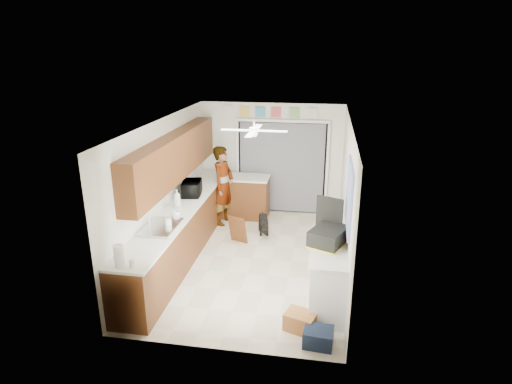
{
  "coord_description": "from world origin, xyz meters",
  "views": [
    {
      "loc": [
        1.21,
        -6.88,
        3.68
      ],
      "look_at": [
        0.0,
        0.4,
        1.15
      ],
      "focal_mm": 30.0,
      "sensor_mm": 36.0,
      "label": 1
    }
  ],
  "objects_px": {
    "microwave": "(192,188)",
    "suitcase": "(328,236)",
    "soap_bottle": "(177,198)",
    "cup": "(176,214)",
    "paper_towel_roll": "(119,256)",
    "dog": "(263,224)",
    "man": "(223,186)",
    "navy_crate": "(318,337)",
    "cardboard_box": "(300,321)"
  },
  "relations": [
    {
      "from": "soap_bottle",
      "to": "cardboard_box",
      "type": "distance_m",
      "value": 3.19
    },
    {
      "from": "soap_bottle",
      "to": "paper_towel_roll",
      "type": "bearing_deg",
      "value": -90.11
    },
    {
      "from": "microwave",
      "to": "navy_crate",
      "type": "xyz_separation_m",
      "value": [
        2.54,
        -2.82,
        -0.97
      ]
    },
    {
      "from": "cup",
      "to": "navy_crate",
      "type": "bearing_deg",
      "value": -34.41
    },
    {
      "from": "paper_towel_roll",
      "to": "dog",
      "type": "height_order",
      "value": "paper_towel_roll"
    },
    {
      "from": "soap_bottle",
      "to": "cup",
      "type": "distance_m",
      "value": 0.53
    },
    {
      "from": "microwave",
      "to": "navy_crate",
      "type": "bearing_deg",
      "value": -148.14
    },
    {
      "from": "navy_crate",
      "to": "man",
      "type": "distance_m",
      "value": 4.39
    },
    {
      "from": "cardboard_box",
      "to": "cup",
      "type": "bearing_deg",
      "value": 147.64
    },
    {
      "from": "navy_crate",
      "to": "cup",
      "type": "bearing_deg",
      "value": 145.59
    },
    {
      "from": "cup",
      "to": "man",
      "type": "xyz_separation_m",
      "value": [
        0.31,
        2.06,
        -0.14
      ]
    },
    {
      "from": "soap_bottle",
      "to": "navy_crate",
      "type": "xyz_separation_m",
      "value": [
        2.61,
        -2.18,
        -0.99
      ]
    },
    {
      "from": "navy_crate",
      "to": "man",
      "type": "xyz_separation_m",
      "value": [
        -2.15,
        3.75,
        0.74
      ]
    },
    {
      "from": "paper_towel_roll",
      "to": "dog",
      "type": "xyz_separation_m",
      "value": [
        1.4,
        3.39,
        -0.88
      ]
    },
    {
      "from": "cup",
      "to": "microwave",
      "type": "bearing_deg",
      "value": 94.05
    },
    {
      "from": "cup",
      "to": "dog",
      "type": "relative_size",
      "value": 0.26
    },
    {
      "from": "navy_crate",
      "to": "man",
      "type": "relative_size",
      "value": 0.22
    },
    {
      "from": "paper_towel_roll",
      "to": "dog",
      "type": "relative_size",
      "value": 0.57
    },
    {
      "from": "cardboard_box",
      "to": "navy_crate",
      "type": "height_order",
      "value": "cardboard_box"
    },
    {
      "from": "paper_towel_roll",
      "to": "cup",
      "type": "bearing_deg",
      "value": 84.88
    },
    {
      "from": "navy_crate",
      "to": "dog",
      "type": "height_order",
      "value": "dog"
    },
    {
      "from": "paper_towel_roll",
      "to": "cardboard_box",
      "type": "relative_size",
      "value": 0.73
    },
    {
      "from": "microwave",
      "to": "suitcase",
      "type": "distance_m",
      "value": 3.15
    },
    {
      "from": "microwave",
      "to": "suitcase",
      "type": "height_order",
      "value": "microwave"
    },
    {
      "from": "microwave",
      "to": "man",
      "type": "relative_size",
      "value": 0.3
    },
    {
      "from": "suitcase",
      "to": "dog",
      "type": "bearing_deg",
      "value": 142.33
    },
    {
      "from": "suitcase",
      "to": "paper_towel_roll",
      "type": "bearing_deg",
      "value": -134.69
    },
    {
      "from": "paper_towel_roll",
      "to": "suitcase",
      "type": "xyz_separation_m",
      "value": [
        2.69,
        1.11,
        -0.03
      ]
    },
    {
      "from": "cardboard_box",
      "to": "man",
      "type": "bearing_deg",
      "value": 118.74
    },
    {
      "from": "man",
      "to": "dog",
      "type": "xyz_separation_m",
      "value": [
        0.93,
        -0.41,
        -0.65
      ]
    },
    {
      "from": "cup",
      "to": "cardboard_box",
      "type": "xyz_separation_m",
      "value": [
        2.21,
        -1.4,
        -0.87
      ]
    },
    {
      "from": "paper_towel_roll",
      "to": "navy_crate",
      "type": "distance_m",
      "value": 2.79
    },
    {
      "from": "cup",
      "to": "paper_towel_roll",
      "type": "height_order",
      "value": "paper_towel_roll"
    },
    {
      "from": "cup",
      "to": "suitcase",
      "type": "xyz_separation_m",
      "value": [
        2.53,
        -0.62,
        0.07
      ]
    },
    {
      "from": "soap_bottle",
      "to": "dog",
      "type": "distance_m",
      "value": 2.02
    },
    {
      "from": "microwave",
      "to": "navy_crate",
      "type": "distance_m",
      "value": 3.92
    },
    {
      "from": "cardboard_box",
      "to": "dog",
      "type": "relative_size",
      "value": 0.77
    },
    {
      "from": "paper_towel_roll",
      "to": "microwave",
      "type": "bearing_deg",
      "value": 88.5
    },
    {
      "from": "dog",
      "to": "cup",
      "type": "bearing_deg",
      "value": -141.22
    },
    {
      "from": "man",
      "to": "dog",
      "type": "bearing_deg",
      "value": -99.4
    },
    {
      "from": "suitcase",
      "to": "man",
      "type": "distance_m",
      "value": 3.49
    },
    {
      "from": "soap_bottle",
      "to": "man",
      "type": "distance_m",
      "value": 1.65
    },
    {
      "from": "soap_bottle",
      "to": "suitcase",
      "type": "distance_m",
      "value": 2.91
    },
    {
      "from": "navy_crate",
      "to": "dog",
      "type": "xyz_separation_m",
      "value": [
        -1.22,
        3.34,
        0.09
      ]
    },
    {
      "from": "suitcase",
      "to": "cardboard_box",
      "type": "distance_m",
      "value": 1.26
    },
    {
      "from": "suitcase",
      "to": "cardboard_box",
      "type": "height_order",
      "value": "suitcase"
    },
    {
      "from": "cup",
      "to": "suitcase",
      "type": "distance_m",
      "value": 2.61
    },
    {
      "from": "man",
      "to": "navy_crate",
      "type": "bearing_deg",
      "value": -135.74
    },
    {
      "from": "man",
      "to": "cardboard_box",
      "type": "bearing_deg",
      "value": -136.83
    },
    {
      "from": "paper_towel_roll",
      "to": "man",
      "type": "distance_m",
      "value": 3.84
    }
  ]
}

